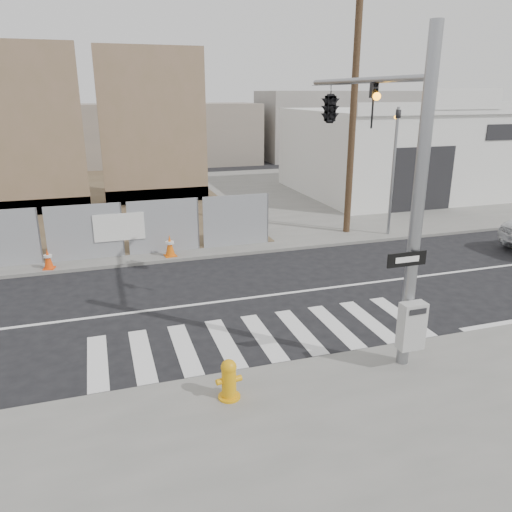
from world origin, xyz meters
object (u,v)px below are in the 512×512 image
object	(u,v)px
signal_pole	(355,139)
fire_hydrant	(229,379)
auto_shop	(403,151)
traffic_cone_d	(170,246)
traffic_cone_c	(48,259)

from	to	relation	value
signal_pole	fire_hydrant	world-z (taller)	signal_pole
auto_shop	fire_hydrant	world-z (taller)	auto_shop
fire_hydrant	traffic_cone_d	distance (m)	9.36
fire_hydrant	traffic_cone_d	size ratio (longest dim) A/B	1.04
signal_pole	traffic_cone_c	xyz separation A→B (m)	(-7.94, 6.33, -4.32)
signal_pole	auto_shop	world-z (taller)	signal_pole
traffic_cone_d	traffic_cone_c	bearing A→B (deg)	-178.34
traffic_cone_c	traffic_cone_d	world-z (taller)	traffic_cone_d
signal_pole	auto_shop	bearing A→B (deg)	52.54
signal_pole	fire_hydrant	bearing A→B (deg)	-144.23
fire_hydrant	traffic_cone_c	xyz separation A→B (m)	(-3.91, 9.24, -0.07)
auto_shop	traffic_cone_d	size ratio (longest dim) A/B	14.95
auto_shop	fire_hydrant	distance (m)	23.79
traffic_cone_c	traffic_cone_d	size ratio (longest dim) A/B	0.88
traffic_cone_c	fire_hydrant	bearing A→B (deg)	-67.03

